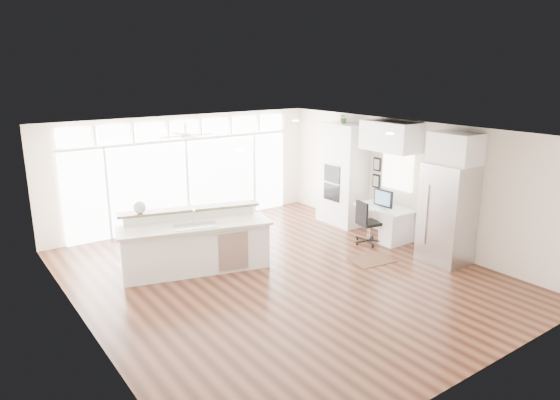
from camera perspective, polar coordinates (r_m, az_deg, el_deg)
floor at (r=9.53m, az=0.02°, el=-8.63°), size 7.00×8.00×0.02m
ceiling at (r=8.80m, az=0.02°, el=7.75°), size 7.00×8.00×0.02m
wall_back at (r=12.45m, az=-10.79°, el=3.32°), size 7.00×0.04×2.70m
wall_front at (r=6.44m, az=21.47°, el=-8.52°), size 7.00×0.04×2.70m
wall_left at (r=7.68m, az=-21.81°, el=-4.80°), size 0.04×8.00×2.70m
wall_right at (r=11.41m, az=14.46°, el=2.05°), size 0.04×8.00×2.70m
glass_wall at (r=12.46m, az=-10.60°, el=1.92°), size 5.80×0.06×2.08m
transom_row at (r=12.24m, az=-10.90°, el=8.00°), size 5.90×0.06×0.40m
desk_window at (r=11.53m, az=13.26°, el=3.27°), size 0.04×0.85×0.85m
ceiling_fan at (r=10.99m, az=-10.77°, el=7.77°), size 1.16×1.16×0.32m
recessed_lights at (r=8.97m, az=-0.73°, el=7.75°), size 3.40×3.00×0.02m
oven_cabinet at (r=12.41m, az=7.10°, el=2.95°), size 0.64×1.20×2.50m
desk_nook at (r=11.58m, az=11.84°, el=-2.58°), size 0.72×1.30×0.76m
upper_cabinets at (r=11.18m, az=12.51°, el=7.13°), size 0.64×1.30×0.64m
refrigerator at (r=10.40m, az=18.61°, el=-1.49°), size 0.76×0.90×2.00m
fridge_cabinet at (r=10.18m, az=19.41°, el=5.61°), size 0.64×0.90×0.60m
framed_photos at (r=11.97m, az=11.00°, el=3.08°), size 0.06×0.22×0.80m
kitchen_island at (r=9.67m, az=-9.62°, el=-4.82°), size 3.05×1.80×1.14m
rug at (r=10.39m, az=10.46°, el=-6.76°), size 0.94×0.73×0.01m
office_chair at (r=11.17m, az=10.16°, el=-2.56°), size 0.58×0.55×0.98m
fishbowl at (r=9.73m, az=-15.74°, el=-0.81°), size 0.28×0.28×0.23m
monitor at (r=11.36m, az=11.72°, el=0.22°), size 0.10×0.52×0.44m
keyboard at (r=11.29m, az=11.08°, el=-0.94°), size 0.14×0.32×0.02m
potted_plant at (r=12.20m, az=7.30°, el=9.19°), size 0.26×0.29×0.21m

